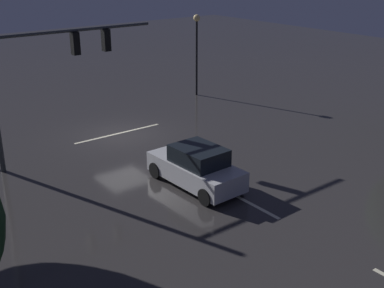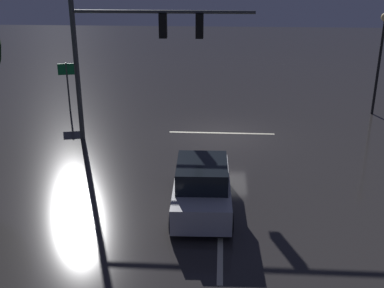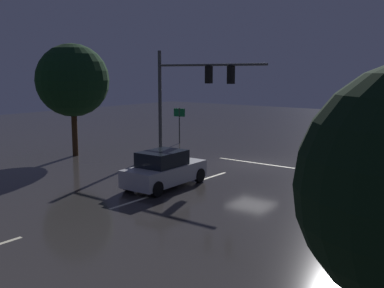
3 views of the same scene
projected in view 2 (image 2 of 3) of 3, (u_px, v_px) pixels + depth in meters
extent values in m
plane|color=#2D2B2B|center=(222.00, 135.00, 22.32)|extent=(80.00, 80.00, 0.00)
cylinder|color=#383A3D|center=(77.00, 68.00, 20.70)|extent=(0.22, 0.22, 6.62)
cylinder|color=#383A3D|center=(163.00, 12.00, 19.62)|extent=(7.66, 0.14, 0.14)
cube|color=black|center=(163.00, 26.00, 19.82)|extent=(0.32, 0.36, 1.00)
sphere|color=black|center=(163.00, 18.00, 19.88)|extent=(0.20, 0.20, 0.20)
sphere|color=black|center=(163.00, 25.00, 20.00)|extent=(0.20, 0.20, 0.20)
sphere|color=#19F24C|center=(164.00, 33.00, 20.11)|extent=(0.20, 0.20, 0.20)
cube|color=black|center=(200.00, 26.00, 19.73)|extent=(0.32, 0.36, 1.00)
sphere|color=black|center=(200.00, 18.00, 19.79)|extent=(0.20, 0.20, 0.20)
sphere|color=black|center=(200.00, 26.00, 19.91)|extent=(0.20, 0.20, 0.20)
sphere|color=#19F24C|center=(200.00, 33.00, 20.02)|extent=(0.20, 0.20, 0.20)
cube|color=beige|center=(221.00, 170.00, 18.59)|extent=(0.16, 2.20, 0.01)
cube|color=beige|center=(220.00, 260.00, 13.01)|extent=(0.16, 2.20, 0.01)
cube|color=beige|center=(222.00, 133.00, 22.63)|extent=(5.00, 0.16, 0.01)
cube|color=#B7B7BC|center=(202.00, 191.00, 15.57)|extent=(1.93, 4.35, 0.80)
cube|color=black|center=(202.00, 173.00, 15.12)|extent=(1.66, 2.15, 0.68)
cylinder|color=black|center=(179.00, 177.00, 17.19)|extent=(0.24, 0.69, 0.68)
cylinder|color=black|center=(226.00, 178.00, 17.14)|extent=(0.24, 0.69, 0.68)
cylinder|color=black|center=(173.00, 223.00, 14.21)|extent=(0.24, 0.69, 0.68)
cylinder|color=black|center=(229.00, 224.00, 14.16)|extent=(0.24, 0.69, 0.68)
sphere|color=#F9EFC6|center=(185.00, 163.00, 17.55)|extent=(0.20, 0.20, 0.20)
sphere|color=#F9EFC6|center=(220.00, 164.00, 17.51)|extent=(0.20, 0.20, 0.20)
cylinder|color=black|center=(378.00, 69.00, 24.61)|extent=(0.14, 0.14, 4.87)
cylinder|color=#383A3D|center=(68.00, 87.00, 25.54)|extent=(0.09, 0.09, 2.65)
cube|color=#0F6033|center=(66.00, 69.00, 25.18)|extent=(0.89, 0.26, 0.60)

